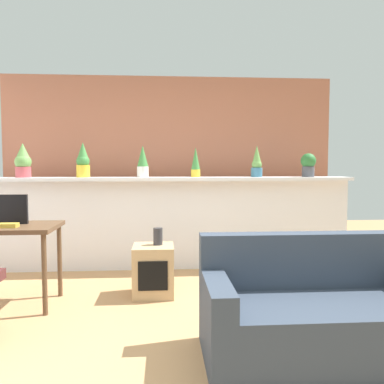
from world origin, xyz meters
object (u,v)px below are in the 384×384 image
Objects in this scene: potted_plant_2 at (143,162)px; tv_monitor at (6,209)px; potted_plant_0 at (23,161)px; potted_plant_1 at (83,161)px; vase_on_shelf at (158,236)px; potted_plant_3 at (196,162)px; side_cube_shelf at (153,270)px; couch at (318,314)px; potted_plant_4 at (257,163)px; potted_plant_5 at (308,164)px; book_on_desk at (8,225)px.

potted_plant_2 is 0.99× the size of tv_monitor.
potted_plant_0 is 0.96× the size of potted_plant_1.
vase_on_shelf is at bearing -46.85° from potted_plant_1.
vase_on_shelf is at bearing -114.79° from potted_plant_3.
potted_plant_3 is at bearing 64.03° from side_cube_shelf.
couch is (1.15, -1.33, 0.03)m from side_cube_shelf.
potted_plant_4 is at bearing 38.43° from vase_on_shelf.
vase_on_shelf reaches higher than side_cube_shelf.
potted_plant_3 is 2.24m from tv_monitor.
potted_plant_5 is 3.49m from book_on_desk.
potted_plant_0 is 2.16m from side_cube_shelf.
book_on_desk is at bearing -163.96° from vase_on_shelf.
potted_plant_0 is at bearing 101.06° from tv_monitor.
potted_plant_0 is 1.06× the size of potted_plant_2.
potted_plant_0 is at bearing 179.75° from potted_plant_5.
potted_plant_4 is 0.25× the size of couch.
potted_plant_5 is at bearing -0.75° from potted_plant_1.
potted_plant_1 reaches higher than potted_plant_0.
potted_plant_4 reaches higher than potted_plant_3.
book_on_desk is (-2.53, -1.35, -0.55)m from potted_plant_4.
vase_on_shelf is at bearing 43.01° from side_cube_shelf.
potted_plant_1 is 2.51× the size of vase_on_shelf.
potted_plant_5 is 2.41m from side_cube_shelf.
couch is at bearing -49.20° from side_cube_shelf.
potted_plant_1 is 2.80m from potted_plant_5.
potted_plant_3 is at bearing 0.47° from potted_plant_1.
book_on_desk is (-1.31, -0.38, 0.18)m from vase_on_shelf.
potted_plant_4 is at bearing 38.61° from side_cube_shelf.
potted_plant_5 is (2.80, -0.04, -0.04)m from potted_plant_1.
side_cube_shelf is (-1.92, -0.99, -1.06)m from potted_plant_5.
book_on_desk is at bearing -157.50° from potted_plant_5.
book_on_desk is (0.31, -1.34, -0.57)m from potted_plant_0.
couch is at bearing -108.55° from potted_plant_5.
potted_plant_2 reaches higher than book_on_desk.
potted_plant_0 is 1.05× the size of tv_monitor.
potted_plant_0 is 0.26× the size of couch.
potted_plant_2 reaches higher than vase_on_shelf.
couch is (2.02, -2.35, -1.06)m from potted_plant_1.
potted_plant_4 is (2.14, -0.01, -0.03)m from potted_plant_1.
vase_on_shelf is (-1.23, -0.97, -0.73)m from potted_plant_4.
tv_monitor is 2.32× the size of book_on_desk.
potted_plant_5 is 1.75× the size of vase_on_shelf.
potted_plant_2 is 0.98× the size of potted_plant_4.
potted_plant_1 is 1.09× the size of potted_plant_2.
potted_plant_1 is at bearing 67.21° from tv_monitor.
potted_plant_2 is 1.05× the size of potted_plant_3.
potted_plant_3 is at bearing 65.21° from vase_on_shelf.
potted_plant_4 is 1.73m from vase_on_shelf.
side_cube_shelf is (-1.27, -1.02, -1.07)m from potted_plant_4.
couch is at bearing -25.67° from tv_monitor.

